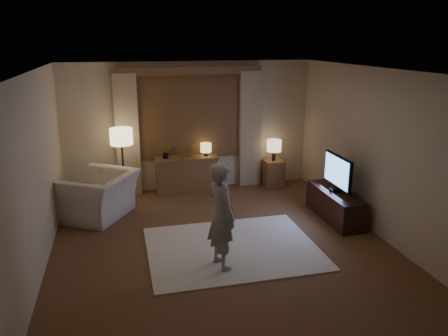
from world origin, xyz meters
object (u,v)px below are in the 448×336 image
object	(u,v)px
sideboard	(187,175)
person	(221,215)
side_table	(273,173)
armchair	(99,196)
tv_stand	(335,205)

from	to	relation	value
sideboard	person	bearing A→B (deg)	-90.50
side_table	person	bearing A→B (deg)	-121.02
armchair	side_table	distance (m)	3.65
sideboard	person	xyz separation A→B (m)	(-0.03, -3.15, 0.41)
armchair	sideboard	bearing A→B (deg)	149.85
tv_stand	person	bearing A→B (deg)	-153.16
armchair	side_table	bearing A→B (deg)	135.09
sideboard	side_table	size ratio (longest dim) A/B	2.14
side_table	person	distance (m)	3.65
side_table	tv_stand	xyz separation A→B (m)	(0.44, -1.94, -0.03)
sideboard	person	distance (m)	3.18
sideboard	side_table	distance (m)	1.84
person	side_table	bearing A→B (deg)	-45.23
side_table	person	world-z (taller)	person
side_table	tv_stand	size ratio (longest dim) A/B	0.40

